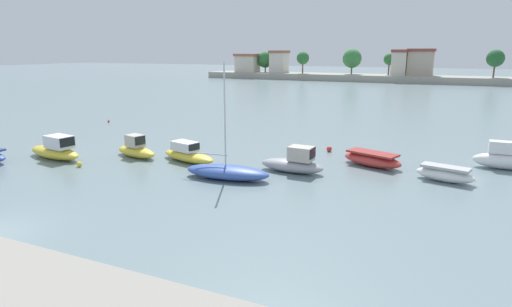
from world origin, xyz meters
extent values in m
ellipsoid|color=yellow|center=(-8.74, 11.02, 0.44)|extent=(5.53, 2.47, 0.89)
cube|color=silver|center=(-8.02, 10.90, 1.34)|extent=(2.19, 1.59, 0.91)
cube|color=black|center=(-7.02, 10.75, 1.43)|extent=(0.26, 1.17, 0.64)
ellipsoid|color=yellow|center=(-3.50, 13.90, 0.40)|extent=(4.24, 2.33, 0.79)
cube|color=#BCB2A3|center=(-3.57, 13.91, 1.24)|extent=(1.47, 1.27, 0.89)
cube|color=black|center=(-2.96, 13.76, 1.33)|extent=(0.30, 0.88, 0.62)
ellipsoid|color=yellow|center=(0.83, 14.41, 0.37)|extent=(5.15, 2.82, 0.74)
cube|color=silver|center=(0.49, 14.51, 1.08)|extent=(2.18, 1.60, 0.67)
cube|color=black|center=(1.43, 14.25, 1.14)|extent=(0.34, 1.00, 0.47)
ellipsoid|color=#3856A8|center=(5.46, 11.72, 0.44)|extent=(5.65, 2.50, 0.87)
cylinder|color=silver|center=(5.36, 11.71, 4.03)|extent=(0.10, 0.10, 6.32)
cylinder|color=#B7B7BC|center=(4.04, 11.57, 1.52)|extent=(2.86, 0.37, 0.08)
ellipsoid|color=#9E9EA3|center=(8.59, 14.89, 0.43)|extent=(4.41, 1.74, 0.85)
cube|color=#BCB2A3|center=(9.22, 14.87, 1.32)|extent=(1.59, 1.22, 0.93)
cube|color=black|center=(10.00, 14.84, 1.41)|extent=(0.12, 1.04, 0.65)
ellipsoid|color=#C63833|center=(13.16, 18.61, 0.43)|extent=(4.59, 2.98, 0.85)
cube|color=maroon|center=(13.16, 18.61, 0.92)|extent=(3.69, 2.44, 0.14)
ellipsoid|color=white|center=(17.86, 16.82, 0.40)|extent=(3.66, 1.98, 0.81)
cube|color=#AFAFAF|center=(17.86, 16.82, 0.89)|extent=(2.94, 1.63, 0.16)
ellipsoid|color=white|center=(21.45, 21.56, 0.54)|extent=(3.99, 1.34, 1.09)
cube|color=silver|center=(21.13, 21.56, 1.49)|extent=(1.46, 0.86, 0.81)
sphere|color=red|center=(9.29, 21.66, 0.22)|extent=(0.43, 0.43, 0.43)
sphere|color=red|center=(-16.94, 25.36, 0.12)|extent=(0.25, 0.25, 0.25)
sphere|color=yellow|center=(-5.19, 9.96, 0.19)|extent=(0.37, 0.37, 0.37)
cube|color=#9E998C|center=(0.00, 103.90, 0.84)|extent=(95.59, 9.79, 1.67)
cube|color=beige|center=(-37.42, 103.73, 3.91)|extent=(6.05, 4.80, 4.47)
cube|color=#995B42|center=(-37.42, 103.73, 6.49)|extent=(6.65, 5.28, 0.70)
cube|color=beige|center=(-28.18, 105.30, 4.36)|extent=(4.22, 4.86, 5.38)
cube|color=#995B42|center=(-28.18, 105.30, 7.40)|extent=(4.64, 5.34, 0.70)
cube|color=beige|center=(4.70, 103.32, 4.48)|extent=(3.50, 3.19, 5.62)
cube|color=brown|center=(4.70, 103.32, 7.65)|extent=(3.85, 3.51, 0.70)
cube|color=#B2A38E|center=(9.62, 105.10, 4.59)|extent=(5.96, 4.69, 5.84)
cube|color=brown|center=(9.62, 105.10, 7.86)|extent=(6.56, 5.16, 0.70)
cylinder|color=brown|center=(25.73, 103.17, 3.07)|extent=(0.36, 0.36, 2.79)
sphere|color=#235B2D|center=(25.73, 103.17, 6.02)|extent=(3.89, 3.89, 3.89)
cylinder|color=brown|center=(-32.54, 105.47, 2.50)|extent=(0.36, 0.36, 1.66)
sphere|color=#2D6B33|center=(-32.54, 105.47, 5.13)|extent=(4.50, 4.50, 4.50)
cylinder|color=brown|center=(-20.18, 102.49, 3.04)|extent=(0.36, 0.36, 2.73)
sphere|color=#2D6B33|center=(-20.18, 102.49, 5.75)|extent=(3.37, 3.37, 3.37)
cylinder|color=brown|center=(-7.30, 104.44, 2.71)|extent=(0.36, 0.36, 2.07)
sphere|color=#387A3D|center=(-7.30, 104.44, 5.71)|extent=(4.91, 4.91, 4.91)
cylinder|color=brown|center=(2.12, 104.66, 3.06)|extent=(0.36, 0.36, 2.78)
sphere|color=#2D6B33|center=(2.12, 104.66, 5.59)|extent=(2.86, 2.86, 2.86)
camera|label=1|loc=(17.89, -11.10, 7.86)|focal=30.25mm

